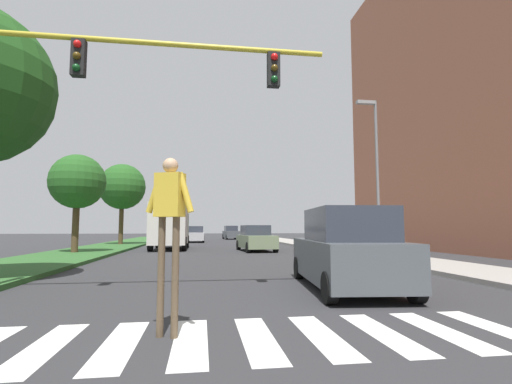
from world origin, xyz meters
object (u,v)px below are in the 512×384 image
object	(u,v)px
tree_far	(77,182)
sedan_distant	(196,235)
sedan_midblock	(256,239)
tree_distant	(122,187)
street_lamp_right	(375,163)
truck_box_delivery	(170,226)
traffic_light_gantry	(72,94)
pedestrian_performer	(169,216)
sedan_far_horizon	(231,233)
suv_crossing	(346,251)

from	to	relation	value
tree_far	sedan_distant	distance (m)	18.51
sedan_midblock	sedan_distant	world-z (taller)	sedan_midblock
tree_distant	street_lamp_right	size ratio (longest dim) A/B	0.88
truck_box_delivery	tree_distant	bearing A→B (deg)	128.59
traffic_light_gantry	sedan_midblock	bearing A→B (deg)	68.54
truck_box_delivery	sedan_distant	bearing A→B (deg)	82.99
truck_box_delivery	tree_far	bearing A→B (deg)	-136.06
pedestrian_performer	sedan_distant	world-z (taller)	pedestrian_performer
sedan_distant	sedan_far_horizon	world-z (taller)	sedan_far_horizon
truck_box_delivery	sedan_far_horizon	bearing A→B (deg)	74.91
traffic_light_gantry	truck_box_delivery	world-z (taller)	traffic_light_gantry
sedan_far_horizon	truck_box_delivery	distance (m)	22.64
tree_far	pedestrian_performer	bearing A→B (deg)	-68.65
truck_box_delivery	suv_crossing	bearing A→B (deg)	-72.04
traffic_light_gantry	truck_box_delivery	bearing A→B (deg)	88.19
tree_distant	suv_crossing	size ratio (longest dim) A/B	1.38
suv_crossing	sedan_midblock	xyz separation A→B (m)	(-0.10, 14.94, -0.17)
pedestrian_performer	sedan_far_horizon	bearing A→B (deg)	84.43
street_lamp_right	suv_crossing	xyz separation A→B (m)	(-4.66, -7.82, -3.66)
pedestrian_performer	suv_crossing	size ratio (longest dim) A/B	0.52
tree_far	traffic_light_gantry	bearing A→B (deg)	-73.19
sedan_distant	truck_box_delivery	distance (m)	12.66
tree_distant	sedan_distant	bearing A→B (deg)	49.84
tree_far	pedestrian_performer	world-z (taller)	tree_far
tree_distant	truck_box_delivery	distance (m)	7.73
sedan_midblock	sedan_distant	distance (m)	15.69
traffic_light_gantry	sedan_midblock	size ratio (longest dim) A/B	1.85
tree_far	sedan_midblock	world-z (taller)	tree_far
tree_distant	sedan_far_horizon	xyz separation A→B (m)	(10.28, 16.35, -4.04)
traffic_light_gantry	sedan_midblock	world-z (taller)	traffic_light_gantry
traffic_light_gantry	pedestrian_performer	distance (m)	4.44
tree_far	sedan_distant	world-z (taller)	tree_far
tree_distant	street_lamp_right	world-z (taller)	street_lamp_right
traffic_light_gantry	tree_distant	bearing A→B (deg)	99.09
tree_far	suv_crossing	world-z (taller)	tree_far
traffic_light_gantry	suv_crossing	xyz separation A→B (m)	(6.27, 0.76, -3.38)
pedestrian_performer	truck_box_delivery	size ratio (longest dim) A/B	0.40
tree_far	traffic_light_gantry	xyz separation A→B (m)	(4.16, -13.76, 0.29)
tree_far	sedan_distant	size ratio (longest dim) A/B	1.20
street_lamp_right	sedan_far_horizon	bearing A→B (deg)	98.04
pedestrian_performer	truck_box_delivery	bearing A→B (deg)	94.63
sedan_midblock	tree_distant	bearing A→B (deg)	140.85
sedan_distant	sedan_far_horizon	distance (m)	10.28
tree_far	pedestrian_performer	size ratio (longest dim) A/B	2.17
traffic_light_gantry	sedan_distant	distance (m)	31.14
sedan_midblock	pedestrian_performer	bearing A→B (deg)	-101.91
traffic_light_gantry	pedestrian_performer	xyz separation A→B (m)	(2.29, -2.73, -2.65)
traffic_light_gantry	suv_crossing	bearing A→B (deg)	6.95
pedestrian_performer	suv_crossing	world-z (taller)	pedestrian_performer
tree_far	sedan_far_horizon	bearing A→B (deg)	68.08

